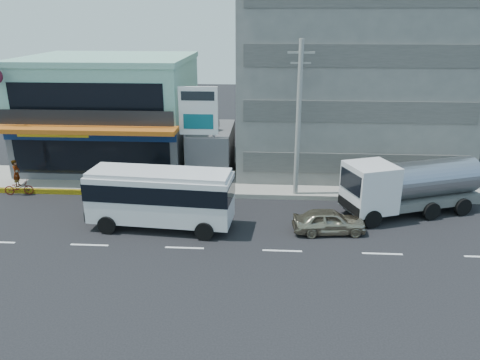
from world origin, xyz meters
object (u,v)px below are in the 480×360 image
at_px(satellite_dish, 210,130).
at_px(billboard, 198,116).
at_px(utility_pole_near, 298,120).
at_px(tanker_truck, 408,186).
at_px(motorcycle_rider, 18,183).
at_px(sedan, 329,221).
at_px(shop_building, 112,114).
at_px(minibus, 160,194).
at_px(concrete_building, 347,75).

bearing_deg(satellite_dish, billboard, -105.52).
relative_size(utility_pole_near, tanker_truck, 1.15).
bearing_deg(motorcycle_rider, sedan, -12.76).
bearing_deg(billboard, shop_building, 147.68).
bearing_deg(minibus, sedan, -0.77).
height_order(concrete_building, tanker_truck, concrete_building).
height_order(minibus, motorcycle_rider, minibus).
relative_size(billboard, tanker_truck, 0.79).
relative_size(shop_building, satellite_dish, 8.27).
bearing_deg(concrete_building, shop_building, -176.65).
bearing_deg(concrete_building, tanker_truck, -75.74).
bearing_deg(satellite_dish, tanker_truck, -24.71).
bearing_deg(minibus, motorcycle_rider, 157.54).
relative_size(minibus, motorcycle_rider, 3.39).
distance_m(utility_pole_near, motorcycle_rider, 18.80).
xyz_separation_m(satellite_dish, billboard, (-0.50, -1.80, 1.35)).
relative_size(concrete_building, tanker_truck, 1.83).
height_order(billboard, motorcycle_rider, billboard).
relative_size(sedan, motorcycle_rider, 1.66).
distance_m(billboard, sedan, 11.45).
bearing_deg(motorcycle_rider, billboard, 11.52).
bearing_deg(billboard, concrete_building, 28.92).
bearing_deg(motorcycle_rider, concrete_building, 20.21).
relative_size(satellite_dish, billboard, 0.22).
xyz_separation_m(utility_pole_near, minibus, (-7.69, -4.98, -3.17)).
height_order(concrete_building, utility_pole_near, concrete_building).
height_order(shop_building, minibus, shop_building).
distance_m(satellite_dish, motorcycle_rider, 13.27).
height_order(shop_building, sedan, shop_building).
xyz_separation_m(concrete_building, satellite_dish, (-10.00, -4.00, -3.42)).
bearing_deg(motorcycle_rider, minibus, -22.46).
distance_m(sedan, tanker_truck, 5.82).
bearing_deg(motorcycle_rider, utility_pole_near, 1.88).
bearing_deg(sedan, concrete_building, -16.22).
relative_size(billboard, minibus, 0.85).
distance_m(satellite_dish, minibus, 8.89).
distance_m(minibus, sedan, 9.37).
height_order(sedan, motorcycle_rider, motorcycle_rider).
relative_size(shop_building, sedan, 3.12).
height_order(shop_building, billboard, shop_building).
relative_size(utility_pole_near, sedan, 2.52).
xyz_separation_m(concrete_building, tanker_truck, (2.48, -9.74, -5.22)).
distance_m(satellite_dish, billboard, 2.31).
distance_m(billboard, motorcycle_rider, 12.71).
xyz_separation_m(shop_building, utility_pole_near, (14.00, -6.55, 1.15)).
distance_m(shop_building, tanker_truck, 22.35).
bearing_deg(shop_building, minibus, -61.29).
distance_m(shop_building, satellite_dish, 8.54).
relative_size(shop_building, motorcycle_rider, 5.17).
xyz_separation_m(sedan, tanker_truck, (4.89, 2.96, 1.10)).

